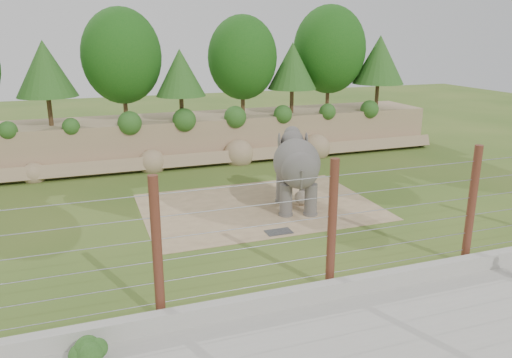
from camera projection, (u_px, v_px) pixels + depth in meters
name	position (u px, v px, depth m)	size (l,w,h in m)	color
ground	(274.00, 233.00, 18.95)	(90.00, 90.00, 0.00)	#3B601F
back_embankment	(205.00, 92.00, 29.47)	(30.00, 5.52, 8.77)	tan
dirt_patch	(259.00, 207.00, 21.82)	(10.00, 7.00, 0.02)	#9A7E59
drain_grate	(279.00, 232.00, 19.00)	(1.00, 0.60, 0.03)	#262628
elephant	(296.00, 173.00, 21.16)	(1.69, 3.95, 3.20)	#57524E
stone_ball	(302.00, 198.00, 21.95)	(0.64, 0.64, 0.64)	gray
retaining_wall	(338.00, 289.00, 14.36)	(26.00, 0.35, 0.50)	#B3AFA7
walkway	(375.00, 334.00, 12.62)	(26.00, 4.00, 0.01)	#B3AFA7
barrier_fence	(332.00, 226.00, 14.32)	(20.26, 0.26, 4.00)	#5D291A
walkway_shrub	(89.00, 351.00, 11.41)	(0.63, 0.63, 0.63)	#2C5F1C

